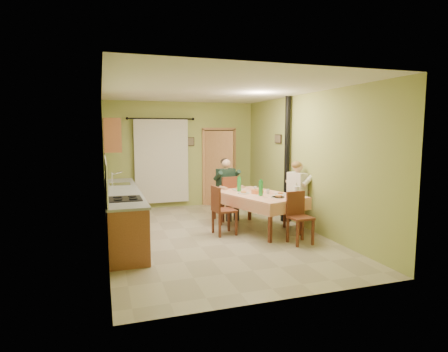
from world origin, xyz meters
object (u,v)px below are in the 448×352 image
object	(u,v)px
chair_near	(300,228)
stove_flue	(287,176)
dining_table	(259,212)
chair_left	(224,220)
chair_far	(227,207)
man_right	(298,187)
man_far	(226,182)
chair_right	(298,214)

from	to	relation	value
chair_near	stove_flue	bearing A→B (deg)	-113.82
dining_table	chair_left	distance (m)	0.80
chair_far	stove_flue	distance (m)	1.54
dining_table	chair_near	bearing A→B (deg)	-90.59
man_right	man_far	bearing A→B (deg)	29.96
man_far	man_right	world-z (taller)	same
dining_table	stove_flue	world-z (taller)	stove_flue
chair_far	man_right	world-z (taller)	man_right
man_far	chair_near	bearing A→B (deg)	-84.08
man_far	dining_table	bearing A→B (deg)	-83.64
dining_table	man_right	bearing A→B (deg)	-25.11
chair_left	man_far	world-z (taller)	man_far
chair_far	dining_table	bearing A→B (deg)	-83.55
chair_far	chair_right	size ratio (longest dim) A/B	1.02
dining_table	man_far	world-z (taller)	man_far
dining_table	man_far	xyz separation A→B (m)	(-0.35, 1.06, 0.50)
chair_near	man_far	distance (m)	2.33
man_far	chair_left	bearing A→B (deg)	-122.85
man_right	chair_far	bearing A→B (deg)	30.26
dining_table	stove_flue	bearing A→B (deg)	12.79
chair_right	man_far	bearing A→B (deg)	30.40
chair_left	man_right	size ratio (longest dim) A/B	0.70
man_right	dining_table	bearing A→B (deg)	67.19
dining_table	man_right	size ratio (longest dim) A/B	1.51
dining_table	chair_right	bearing A→B (deg)	-24.73
chair_left	man_far	bearing A→B (deg)	153.32
chair_right	chair_left	bearing A→B (deg)	73.64
stove_flue	chair_near	bearing A→B (deg)	-109.29
chair_near	man_right	xyz separation A→B (m)	(0.50, 0.98, 0.59)
chair_far	chair_near	size ratio (longest dim) A/B	1.09
chair_right	man_right	xyz separation A→B (m)	(-0.01, -0.00, 0.59)
chair_far	man_right	bearing A→B (deg)	-55.96
dining_table	man_right	xyz separation A→B (m)	(0.84, -0.11, 0.50)
chair_right	man_far	distance (m)	1.78
chair_near	chair_right	xyz separation A→B (m)	(0.52, 0.98, 0.00)
chair_near	chair_left	world-z (taller)	chair_left
chair_far	chair_left	size ratio (longest dim) A/B	1.05
chair_far	man_far	distance (m)	0.59
dining_table	chair_right	xyz separation A→B (m)	(0.86, -0.10, -0.09)
chair_far	chair_right	distance (m)	1.66
chair_left	man_right	world-z (taller)	man_right
man_far	man_right	xyz separation A→B (m)	(1.19, -1.17, 0.00)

